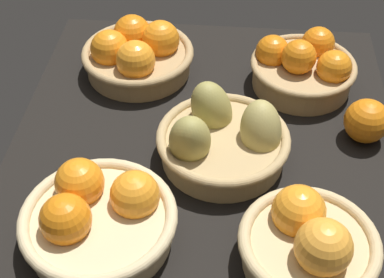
{
  "coord_description": "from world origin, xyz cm",
  "views": [
    {
      "loc": [
        72.9,
        4.24,
        75.04
      ],
      "look_at": [
        1.76,
        -2.05,
        7.0
      ],
      "focal_mm": 52.08,
      "sensor_mm": 36.0,
      "label": 1
    }
  ],
  "objects_px": {
    "basket_near_left": "(137,54)",
    "basket_far_left": "(303,67)",
    "basket_far_right": "(308,243)",
    "basket_near_right": "(98,217)",
    "loose_orange_front_gap": "(367,121)",
    "basket_center_pears": "(222,138)"
  },
  "relations": [
    {
      "from": "basket_near_left",
      "to": "basket_center_pears",
      "type": "xyz_separation_m",
      "value": [
        0.24,
        0.19,
        -0.0
      ]
    },
    {
      "from": "basket_near_right",
      "to": "basket_near_left",
      "type": "xyz_separation_m",
      "value": [
        -0.43,
        -0.01,
        0.0
      ]
    },
    {
      "from": "basket_near_right",
      "to": "basket_far_left",
      "type": "height_order",
      "value": "basket_far_left"
    },
    {
      "from": "basket_near_left",
      "to": "basket_center_pears",
      "type": "relative_size",
      "value": 0.99
    },
    {
      "from": "basket_near_left",
      "to": "basket_far_right",
      "type": "bearing_deg",
      "value": 35.78
    },
    {
      "from": "basket_far_right",
      "to": "basket_far_left",
      "type": "distance_m",
      "value": 0.44
    },
    {
      "from": "basket_far_left",
      "to": "loose_orange_front_gap",
      "type": "xyz_separation_m",
      "value": [
        0.15,
        0.11,
        -0.0
      ]
    },
    {
      "from": "basket_near_left",
      "to": "loose_orange_front_gap",
      "type": "bearing_deg",
      "value": 69.44
    },
    {
      "from": "basket_near_left",
      "to": "basket_far_left",
      "type": "bearing_deg",
      "value": 87.34
    },
    {
      "from": "basket_far_left",
      "to": "basket_center_pears",
      "type": "bearing_deg",
      "value": -34.49
    },
    {
      "from": "basket_far_right",
      "to": "basket_near_right",
      "type": "height_order",
      "value": "basket_far_right"
    },
    {
      "from": "basket_far_left",
      "to": "loose_orange_front_gap",
      "type": "distance_m",
      "value": 0.19
    },
    {
      "from": "basket_center_pears",
      "to": "loose_orange_front_gap",
      "type": "xyz_separation_m",
      "value": [
        -0.07,
        0.26,
        -0.0
      ]
    },
    {
      "from": "basket_center_pears",
      "to": "basket_near_right",
      "type": "bearing_deg",
      "value": -43.7
    },
    {
      "from": "basket_near_left",
      "to": "loose_orange_front_gap",
      "type": "relative_size",
      "value": 2.86
    },
    {
      "from": "loose_orange_front_gap",
      "to": "basket_near_right",
      "type": "bearing_deg",
      "value": -59.38
    },
    {
      "from": "basket_near_right",
      "to": "basket_center_pears",
      "type": "height_order",
      "value": "basket_center_pears"
    },
    {
      "from": "basket_far_left",
      "to": "basket_far_right",
      "type": "bearing_deg",
      "value": -2.26
    },
    {
      "from": "basket_near_left",
      "to": "basket_far_left",
      "type": "distance_m",
      "value": 0.35
    },
    {
      "from": "basket_center_pears",
      "to": "loose_orange_front_gap",
      "type": "relative_size",
      "value": 2.88
    },
    {
      "from": "basket_far_left",
      "to": "basket_center_pears",
      "type": "xyz_separation_m",
      "value": [
        0.23,
        -0.16,
        -0.0
      ]
    },
    {
      "from": "basket_near_left",
      "to": "basket_far_left",
      "type": "height_order",
      "value": "basket_far_left"
    }
  ]
}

